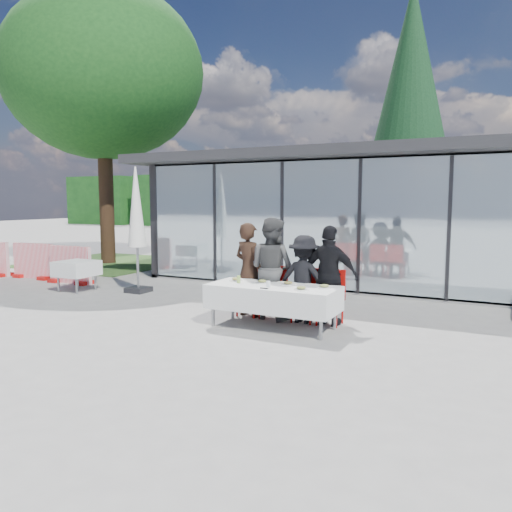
{
  "coord_description": "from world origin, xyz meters",
  "views": [
    {
      "loc": [
        4.06,
        -7.32,
        2.21
      ],
      "look_at": [
        -0.22,
        1.2,
        1.14
      ],
      "focal_mm": 35.0,
      "sensor_mm": 36.0,
      "label": 1
    }
  ],
  "objects_px": {
    "dining_table": "(273,297)",
    "diner_b": "(272,268)",
    "diner_chair_d": "(332,294)",
    "diner_chair_c": "(306,292)",
    "diner_d": "(330,276)",
    "market_umbrella": "(136,214)",
    "diner_chair_a": "(252,287)",
    "deciduous_tree": "(102,74)",
    "diner_chair_b": "(274,289)",
    "diner_a": "(249,270)",
    "plate_c": "(288,283)",
    "folded_eyeglasses": "(264,288)",
    "juice_bottle": "(239,279)",
    "plate_b": "(262,282)",
    "plate_a": "(236,279)",
    "plate_d": "(324,287)",
    "diner_c": "(304,279)",
    "spare_table_left": "(76,269)",
    "plate_extra": "(301,288)",
    "conifer_tree": "(410,102)"
  },
  "relations": [
    {
      "from": "diner_chair_a",
      "to": "plate_b",
      "type": "distance_m",
      "value": 0.86
    },
    {
      "from": "diner_b",
      "to": "plate_extra",
      "type": "height_order",
      "value": "diner_b"
    },
    {
      "from": "diner_d",
      "to": "market_umbrella",
      "type": "relative_size",
      "value": 0.59
    },
    {
      "from": "diner_a",
      "to": "diner_chair_a",
      "type": "relative_size",
      "value": 1.84
    },
    {
      "from": "juice_bottle",
      "to": "market_umbrella",
      "type": "height_order",
      "value": "market_umbrella"
    },
    {
      "from": "dining_table",
      "to": "plate_d",
      "type": "distance_m",
      "value": 0.93
    },
    {
      "from": "dining_table",
      "to": "diner_chair_c",
      "type": "xyz_separation_m",
      "value": [
        0.33,
        0.75,
        -0.0
      ]
    },
    {
      "from": "plate_b",
      "to": "diner_d",
      "type": "bearing_deg",
      "value": 25.3
    },
    {
      "from": "diner_b",
      "to": "deciduous_tree",
      "type": "distance_m",
      "value": 11.45
    },
    {
      "from": "plate_a",
      "to": "plate_c",
      "type": "distance_m",
      "value": 1.02
    },
    {
      "from": "diner_chair_d",
      "to": "juice_bottle",
      "type": "xyz_separation_m",
      "value": [
        -1.46,
        -0.79,
        0.28
      ]
    },
    {
      "from": "dining_table",
      "to": "diner_b",
      "type": "xyz_separation_m",
      "value": [
        -0.31,
        0.62,
        0.41
      ]
    },
    {
      "from": "diner_chair_b",
      "to": "plate_c",
      "type": "distance_m",
      "value": 0.83
    },
    {
      "from": "diner_chair_c",
      "to": "spare_table_left",
      "type": "bearing_deg",
      "value": 177.07
    },
    {
      "from": "diner_b",
      "to": "diner_chair_c",
      "type": "height_order",
      "value": "diner_b"
    },
    {
      "from": "diner_chair_a",
      "to": "deciduous_tree",
      "type": "xyz_separation_m",
      "value": [
        -8.21,
        4.86,
        5.94
      ]
    },
    {
      "from": "dining_table",
      "to": "plate_extra",
      "type": "xyz_separation_m",
      "value": [
        0.6,
        -0.2,
        0.24
      ]
    },
    {
      "from": "diner_a",
      "to": "diner_d",
      "type": "bearing_deg",
      "value": -162.96
    },
    {
      "from": "dining_table",
      "to": "spare_table_left",
      "type": "bearing_deg",
      "value": 169.55
    },
    {
      "from": "diner_chair_c",
      "to": "diner_chair_d",
      "type": "bearing_deg",
      "value": 0.0
    },
    {
      "from": "diner_chair_b",
      "to": "market_umbrella",
      "type": "height_order",
      "value": "market_umbrella"
    },
    {
      "from": "dining_table",
      "to": "diner_chair_d",
      "type": "height_order",
      "value": "diner_chair_d"
    },
    {
      "from": "diner_c",
      "to": "conifer_tree",
      "type": "relative_size",
      "value": 0.15
    },
    {
      "from": "diner_chair_a",
      "to": "diner_chair_c",
      "type": "bearing_deg",
      "value": 0.0
    },
    {
      "from": "diner_chair_d",
      "to": "diner_chair_c",
      "type": "bearing_deg",
      "value": 180.0
    },
    {
      "from": "plate_a",
      "to": "plate_b",
      "type": "xyz_separation_m",
      "value": [
        0.54,
        -0.02,
        0.0
      ]
    },
    {
      "from": "diner_chair_d",
      "to": "diner_chair_a",
      "type": "bearing_deg",
      "value": 180.0
    },
    {
      "from": "diner_a",
      "to": "diner_d",
      "type": "height_order",
      "value": "diner_a"
    },
    {
      "from": "diner_chair_a",
      "to": "diner_chair_d",
      "type": "distance_m",
      "value": 1.61
    },
    {
      "from": "folded_eyeglasses",
      "to": "market_umbrella",
      "type": "height_order",
      "value": "market_umbrella"
    },
    {
      "from": "diner_chair_d",
      "to": "diner_b",
      "type": "bearing_deg",
      "value": -173.56
    },
    {
      "from": "plate_d",
      "to": "diner_c",
      "type": "bearing_deg",
      "value": 138.66
    },
    {
      "from": "diner_b",
      "to": "diner_chair_d",
      "type": "height_order",
      "value": "diner_b"
    },
    {
      "from": "diner_b",
      "to": "diner_chair_b",
      "type": "distance_m",
      "value": 0.43
    },
    {
      "from": "juice_bottle",
      "to": "diner_a",
      "type": "bearing_deg",
      "value": 102.19
    },
    {
      "from": "plate_c",
      "to": "diner_chair_d",
      "type": "bearing_deg",
      "value": 44.72
    },
    {
      "from": "diner_b",
      "to": "plate_b",
      "type": "height_order",
      "value": "diner_b"
    },
    {
      "from": "diner_chair_d",
      "to": "deciduous_tree",
      "type": "xyz_separation_m",
      "value": [
        -9.82,
        4.86,
        5.94
      ]
    },
    {
      "from": "diner_chair_a",
      "to": "folded_eyeglasses",
      "type": "relative_size",
      "value": 6.96
    },
    {
      "from": "diner_chair_b",
      "to": "diner_chair_a",
      "type": "bearing_deg",
      "value": 180.0
    },
    {
      "from": "spare_table_left",
      "to": "plate_d",
      "type": "bearing_deg",
      "value": -7.96
    },
    {
      "from": "deciduous_tree",
      "to": "plate_c",
      "type": "bearing_deg",
      "value": -30.57
    },
    {
      "from": "diner_chair_a",
      "to": "diner_b",
      "type": "distance_m",
      "value": 0.65
    },
    {
      "from": "plate_d",
      "to": "market_umbrella",
      "type": "xyz_separation_m",
      "value": [
        -5.22,
        1.5,
        1.11
      ]
    },
    {
      "from": "dining_table",
      "to": "diner_a",
      "type": "bearing_deg",
      "value": 141.92
    },
    {
      "from": "dining_table",
      "to": "diner_d",
      "type": "relative_size",
      "value": 1.27
    },
    {
      "from": "plate_a",
      "to": "folded_eyeglasses",
      "type": "xyz_separation_m",
      "value": [
        0.81,
        -0.5,
        -0.02
      ]
    },
    {
      "from": "plate_b",
      "to": "plate_c",
      "type": "bearing_deg",
      "value": 5.36
    },
    {
      "from": "diner_b",
      "to": "plate_b",
      "type": "distance_m",
      "value": 0.54
    },
    {
      "from": "diner_chair_c",
      "to": "plate_extra",
      "type": "height_order",
      "value": "diner_chair_c"
    }
  ]
}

